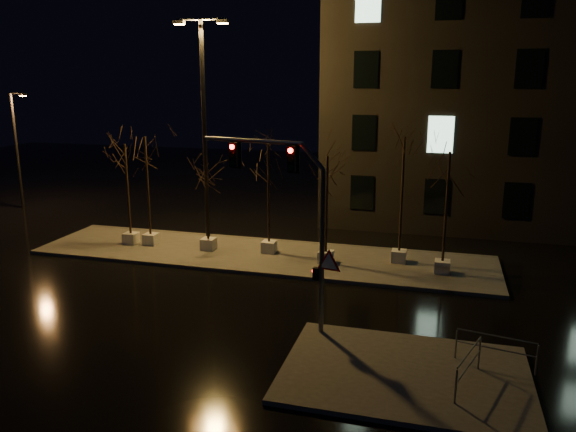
% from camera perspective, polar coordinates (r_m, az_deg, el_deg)
% --- Properties ---
extents(ground, '(90.00, 90.00, 0.00)m').
position_cam_1_polar(ground, '(21.84, -7.82, -8.80)').
color(ground, black).
rests_on(ground, ground).
extents(median, '(22.00, 5.00, 0.15)m').
position_cam_1_polar(median, '(27.08, -2.84, -4.00)').
color(median, '#45433E').
rests_on(median, ground).
extents(sidewalk_corner, '(7.00, 5.00, 0.15)m').
position_cam_1_polar(sidewalk_corner, '(17.12, 11.77, -15.42)').
color(sidewalk_corner, '#45433E').
rests_on(sidewalk_corner, ground).
extents(building, '(25.00, 12.00, 15.00)m').
position_cam_1_polar(building, '(36.95, 25.06, 11.23)').
color(building, black).
rests_on(building, ground).
extents(tree_0, '(1.80, 1.80, 5.21)m').
position_cam_1_polar(tree_0, '(28.96, -16.13, 4.84)').
color(tree_0, silver).
rests_on(tree_0, median).
extents(tree_1, '(1.80, 1.80, 5.60)m').
position_cam_1_polar(tree_1, '(28.49, -14.21, 5.42)').
color(tree_1, silver).
rests_on(tree_1, median).
extents(tree_2, '(1.80, 1.80, 4.73)m').
position_cam_1_polar(tree_2, '(27.18, -8.32, 3.91)').
color(tree_2, silver).
rests_on(tree_2, median).
extents(tree_3, '(1.80, 1.80, 5.40)m').
position_cam_1_polar(tree_3, '(26.35, -2.01, 4.84)').
color(tree_3, silver).
rests_on(tree_3, median).
extents(tree_4, '(1.80, 1.80, 5.03)m').
position_cam_1_polar(tree_4, '(24.86, 3.98, 3.62)').
color(tree_4, silver).
rests_on(tree_4, median).
extents(tree_5, '(1.80, 1.80, 5.87)m').
position_cam_1_polar(tree_5, '(25.35, 11.63, 5.02)').
color(tree_5, silver).
rests_on(tree_5, median).
extents(tree_6, '(1.80, 1.80, 5.40)m').
position_cam_1_polar(tree_6, '(24.35, 15.96, 3.58)').
color(tree_6, silver).
rests_on(tree_6, median).
extents(traffic_signal_mast, '(5.04, 1.17, 6.28)m').
position_cam_1_polar(traffic_signal_mast, '(18.16, 0.60, 0.84)').
color(traffic_signal_mast, '#5A5D62').
rests_on(traffic_signal_mast, sidewalk_corner).
extents(streetlight_main, '(2.73, 0.43, 10.95)m').
position_cam_1_polar(streetlight_main, '(28.09, -8.53, 9.82)').
color(streetlight_main, black).
rests_on(streetlight_main, median).
extents(streetlight_far, '(1.47, 0.48, 7.50)m').
position_cam_1_polar(streetlight_far, '(40.42, -25.79, 6.45)').
color(streetlight_far, black).
rests_on(streetlight_far, ground).
extents(guard_rail_a, '(2.23, 0.49, 0.98)m').
position_cam_1_polar(guard_rail_a, '(17.77, 20.36, -12.30)').
color(guard_rail_a, '#5A5D62').
rests_on(guard_rail_a, sidewalk_corner).
extents(guard_rail_b, '(0.73, 2.07, 1.03)m').
position_cam_1_polar(guard_rail_b, '(16.52, 17.89, -14.04)').
color(guard_rail_b, '#5A5D62').
rests_on(guard_rail_b, sidewalk_corner).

